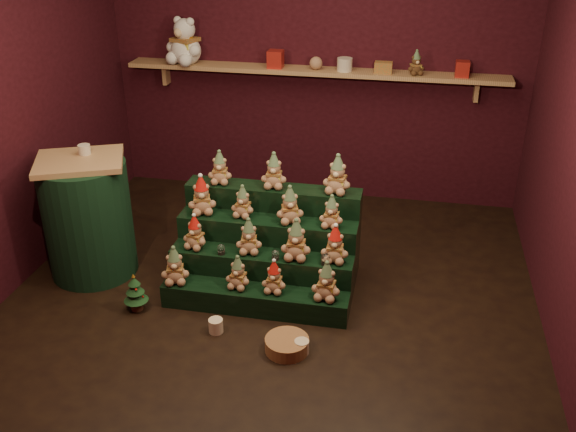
% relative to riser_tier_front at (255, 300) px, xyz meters
% --- Properties ---
extents(ground, '(4.00, 4.00, 0.00)m').
position_rel_riser_tier_front_xyz_m(ground, '(0.08, 0.19, -0.09)').
color(ground, black).
rests_on(ground, ground).
extents(back_wall, '(4.00, 0.10, 2.80)m').
position_rel_riser_tier_front_xyz_m(back_wall, '(0.08, 2.24, 1.31)').
color(back_wall, black).
rests_on(back_wall, ground).
extents(front_wall, '(4.00, 0.10, 2.80)m').
position_rel_riser_tier_front_xyz_m(front_wall, '(0.08, -1.86, 1.31)').
color(front_wall, black).
rests_on(front_wall, ground).
extents(back_shelf, '(3.60, 0.26, 0.24)m').
position_rel_riser_tier_front_xyz_m(back_shelf, '(0.08, 2.07, 1.20)').
color(back_shelf, tan).
rests_on(back_shelf, ground).
extents(riser_tier_front, '(1.40, 0.22, 0.18)m').
position_rel_riser_tier_front_xyz_m(riser_tier_front, '(0.00, 0.00, 0.00)').
color(riser_tier_front, black).
rests_on(riser_tier_front, ground).
extents(riser_tier_midfront, '(1.40, 0.22, 0.36)m').
position_rel_riser_tier_front_xyz_m(riser_tier_midfront, '(0.00, 0.22, 0.09)').
color(riser_tier_midfront, black).
rests_on(riser_tier_midfront, ground).
extents(riser_tier_midback, '(1.40, 0.22, 0.54)m').
position_rel_riser_tier_front_xyz_m(riser_tier_midback, '(0.00, 0.44, 0.18)').
color(riser_tier_midback, black).
rests_on(riser_tier_midback, ground).
extents(riser_tier_back, '(1.40, 0.22, 0.72)m').
position_rel_riser_tier_front_xyz_m(riser_tier_back, '(0.00, 0.66, 0.27)').
color(riser_tier_back, black).
rests_on(riser_tier_back, ground).
extents(teddy_0, '(0.25, 0.24, 0.29)m').
position_rel_riser_tier_front_xyz_m(teddy_0, '(-0.60, -0.01, 0.24)').
color(teddy_0, tan).
rests_on(teddy_0, riser_tier_front).
extents(teddy_1, '(0.20, 0.18, 0.26)m').
position_rel_riser_tier_front_xyz_m(teddy_1, '(-0.12, 0.01, 0.22)').
color(teddy_1, tan).
rests_on(teddy_1, riser_tier_front).
extents(teddy_2, '(0.18, 0.17, 0.25)m').
position_rel_riser_tier_front_xyz_m(teddy_2, '(0.15, 0.01, 0.21)').
color(teddy_2, tan).
rests_on(teddy_2, riser_tier_front).
extents(teddy_3, '(0.23, 0.21, 0.29)m').
position_rel_riser_tier_front_xyz_m(teddy_3, '(0.53, -0.00, 0.24)').
color(teddy_3, tan).
rests_on(teddy_3, riser_tier_front).
extents(teddy_4, '(0.22, 0.21, 0.26)m').
position_rel_riser_tier_front_xyz_m(teddy_4, '(-0.51, 0.22, 0.40)').
color(teddy_4, tan).
rests_on(teddy_4, riser_tier_midfront).
extents(teddy_5, '(0.23, 0.21, 0.27)m').
position_rel_riser_tier_front_xyz_m(teddy_5, '(-0.09, 0.23, 0.41)').
color(teddy_5, tan).
rests_on(teddy_5, riser_tier_midfront).
extents(teddy_6, '(0.23, 0.21, 0.31)m').
position_rel_riser_tier_front_xyz_m(teddy_6, '(0.27, 0.21, 0.43)').
color(teddy_6, tan).
rests_on(teddy_6, riser_tier_midfront).
extents(teddy_7, '(0.21, 0.19, 0.28)m').
position_rel_riser_tier_front_xyz_m(teddy_7, '(0.56, 0.22, 0.41)').
color(teddy_7, tan).
rests_on(teddy_7, riser_tier_midfront).
extents(teddy_8, '(0.27, 0.26, 0.30)m').
position_rel_riser_tier_front_xyz_m(teddy_8, '(-0.53, 0.46, 0.60)').
color(teddy_8, tan).
rests_on(teddy_8, riser_tier_midback).
extents(teddy_9, '(0.20, 0.18, 0.25)m').
position_rel_riser_tier_front_xyz_m(teddy_9, '(-0.20, 0.46, 0.58)').
color(teddy_9, tan).
rests_on(teddy_9, riser_tier_midback).
extents(teddy_10, '(0.25, 0.24, 0.29)m').
position_rel_riser_tier_front_xyz_m(teddy_10, '(0.18, 0.44, 0.59)').
color(teddy_10, tan).
rests_on(teddy_10, riser_tier_midback).
extents(teddy_11, '(0.19, 0.18, 0.25)m').
position_rel_riser_tier_front_xyz_m(teddy_11, '(0.50, 0.42, 0.58)').
color(teddy_11, tan).
rests_on(teddy_11, riser_tier_midback).
extents(teddy_12, '(0.21, 0.19, 0.27)m').
position_rel_riser_tier_front_xyz_m(teddy_12, '(-0.43, 0.65, 0.76)').
color(teddy_12, tan).
rests_on(teddy_12, riser_tier_back).
extents(teddy_13, '(0.21, 0.19, 0.28)m').
position_rel_riser_tier_front_xyz_m(teddy_13, '(0.01, 0.66, 0.77)').
color(teddy_13, tan).
rests_on(teddy_13, riser_tier_back).
extents(teddy_14, '(0.24, 0.23, 0.30)m').
position_rel_riser_tier_front_xyz_m(teddy_14, '(0.51, 0.65, 0.78)').
color(teddy_14, tan).
rests_on(teddy_14, riser_tier_back).
extents(snow_globe_a, '(0.06, 0.06, 0.08)m').
position_rel_riser_tier_front_xyz_m(snow_globe_a, '(-0.29, 0.16, 0.31)').
color(snow_globe_a, black).
rests_on(snow_globe_a, riser_tier_midfront).
extents(snow_globe_b, '(0.06, 0.06, 0.08)m').
position_rel_riser_tier_front_xyz_m(snow_globe_b, '(0.12, 0.16, 0.31)').
color(snow_globe_b, black).
rests_on(snow_globe_b, riser_tier_midfront).
extents(snow_globe_c, '(0.07, 0.07, 0.09)m').
position_rel_riser_tier_front_xyz_m(snow_globe_c, '(0.50, 0.16, 0.32)').
color(snow_globe_c, black).
rests_on(snow_globe_c, riser_tier_midfront).
extents(side_table, '(0.80, 0.75, 0.99)m').
position_rel_riser_tier_front_xyz_m(side_table, '(-1.43, 0.29, 0.40)').
color(side_table, tan).
rests_on(side_table, ground).
extents(table_ornament, '(0.09, 0.09, 0.08)m').
position_rel_riser_tier_front_xyz_m(table_ornament, '(-1.43, 0.39, 0.94)').
color(table_ornament, beige).
rests_on(table_ornament, side_table).
extents(mini_christmas_tree, '(0.18, 0.18, 0.31)m').
position_rel_riser_tier_front_xyz_m(mini_christmas_tree, '(-0.87, -0.16, 0.06)').
color(mini_christmas_tree, '#412517').
rests_on(mini_christmas_tree, ground).
extents(mug_left, '(0.10, 0.10, 0.10)m').
position_rel_riser_tier_front_xyz_m(mug_left, '(-0.21, -0.32, -0.04)').
color(mug_left, beige).
rests_on(mug_left, ground).
extents(mug_right, '(0.10, 0.10, 0.10)m').
position_rel_riser_tier_front_xyz_m(mug_right, '(0.43, -0.43, -0.04)').
color(mug_right, beige).
rests_on(mug_right, ground).
extents(wicker_basket, '(0.38, 0.38, 0.09)m').
position_rel_riser_tier_front_xyz_m(wicker_basket, '(0.33, -0.42, -0.04)').
color(wicker_basket, '#9B673E').
rests_on(wicker_basket, ground).
extents(white_bear, '(0.49, 0.47, 0.55)m').
position_rel_riser_tier_front_xyz_m(white_bear, '(-1.16, 2.03, 1.50)').
color(white_bear, white).
rests_on(white_bear, back_shelf).
extents(brown_bear, '(0.20, 0.19, 0.21)m').
position_rel_riser_tier_front_xyz_m(brown_bear, '(1.02, 2.03, 1.34)').
color(brown_bear, '#4E311A').
rests_on(brown_bear, back_shelf).
extents(gift_tin_red_a, '(0.14, 0.14, 0.16)m').
position_rel_riser_tier_front_xyz_m(gift_tin_red_a, '(-0.28, 2.04, 1.31)').
color(gift_tin_red_a, '#B4251B').
rests_on(gift_tin_red_a, back_shelf).
extents(gift_tin_cream, '(0.14, 0.14, 0.12)m').
position_rel_riser_tier_front_xyz_m(gift_tin_cream, '(0.37, 2.04, 1.29)').
color(gift_tin_cream, beige).
rests_on(gift_tin_cream, back_shelf).
extents(gift_tin_red_b, '(0.12, 0.12, 0.14)m').
position_rel_riser_tier_front_xyz_m(gift_tin_red_b, '(1.43, 2.04, 1.30)').
color(gift_tin_red_b, '#B4251B').
rests_on(gift_tin_red_b, back_shelf).
extents(shelf_plush_ball, '(0.12, 0.12, 0.12)m').
position_rel_riser_tier_front_xyz_m(shelf_plush_ball, '(0.11, 2.04, 1.29)').
color(shelf_plush_ball, tan).
rests_on(shelf_plush_ball, back_shelf).
extents(scarf_gift_box, '(0.16, 0.10, 0.10)m').
position_rel_riser_tier_front_xyz_m(scarf_gift_box, '(0.73, 2.04, 1.28)').
color(scarf_gift_box, '#C44F1B').
rests_on(scarf_gift_box, back_shelf).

